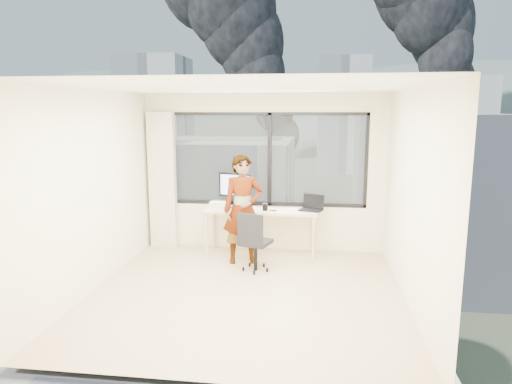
% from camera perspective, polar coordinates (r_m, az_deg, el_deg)
% --- Properties ---
extents(floor, '(4.00, 4.00, 0.01)m').
position_cam_1_polar(floor, '(6.05, -1.24, -12.49)').
color(floor, tan).
rests_on(floor, ground).
extents(ceiling, '(4.00, 4.00, 0.01)m').
position_cam_1_polar(ceiling, '(5.58, -1.35, 12.95)').
color(ceiling, white).
rests_on(ceiling, ground).
extents(wall_front, '(4.00, 0.01, 2.60)m').
position_cam_1_polar(wall_front, '(3.76, -5.89, -5.77)').
color(wall_front, beige).
rests_on(wall_front, ground).
extents(wall_left, '(0.01, 4.00, 2.60)m').
position_cam_1_polar(wall_left, '(6.29, -19.62, 0.16)').
color(wall_left, beige).
rests_on(wall_left, ground).
extents(wall_right, '(0.01, 4.00, 2.60)m').
position_cam_1_polar(wall_right, '(5.73, 18.90, -0.73)').
color(wall_right, beige).
rests_on(wall_right, ground).
extents(window_wall, '(3.30, 0.16, 1.55)m').
position_cam_1_polar(window_wall, '(7.60, 1.34, 4.10)').
color(window_wall, black).
rests_on(window_wall, ground).
extents(curtain, '(0.45, 0.14, 2.30)m').
position_cam_1_polar(curtain, '(7.91, -11.62, 1.40)').
color(curtain, beige).
rests_on(curtain, floor).
extents(desk, '(1.80, 0.60, 0.75)m').
position_cam_1_polar(desk, '(7.48, 0.65, -4.96)').
color(desk, '#D0C18B').
rests_on(desk, floor).
extents(chair, '(0.58, 0.58, 0.91)m').
position_cam_1_polar(chair, '(6.70, -0.05, -6.08)').
color(chair, black).
rests_on(chair, floor).
extents(person, '(0.69, 0.55, 1.67)m').
position_cam_1_polar(person, '(6.98, -1.64, -2.19)').
color(person, '#2D2D33').
rests_on(person, floor).
extents(monitor, '(0.59, 0.29, 0.58)m').
position_cam_1_polar(monitor, '(7.48, -2.60, 0.25)').
color(monitor, black).
rests_on(monitor, desk).
extents(game_console, '(0.33, 0.28, 0.08)m').
position_cam_1_polar(game_console, '(7.67, -4.51, -1.46)').
color(game_console, white).
rests_on(game_console, desk).
extents(laptop, '(0.45, 0.47, 0.23)m').
position_cam_1_polar(laptop, '(7.32, 6.89, -1.45)').
color(laptop, black).
rests_on(laptop, desk).
extents(cellphone, '(0.12, 0.08, 0.01)m').
position_cam_1_polar(cellphone, '(7.28, 2.12, -2.31)').
color(cellphone, black).
rests_on(cellphone, desk).
extents(pen_cup, '(0.11, 0.11, 0.11)m').
position_cam_1_polar(pen_cup, '(7.29, 1.15, -1.88)').
color(pen_cup, black).
rests_on(pen_cup, desk).
extents(handbag, '(0.25, 0.17, 0.18)m').
position_cam_1_polar(handbag, '(7.51, 6.90, -1.35)').
color(handbag, '#0D4D53').
rests_on(handbag, desk).
extents(exterior_ground, '(400.00, 400.00, 0.04)m').
position_cam_1_polar(exterior_ground, '(126.58, 6.92, 2.69)').
color(exterior_ground, '#515B3D').
rests_on(exterior_ground, ground).
extents(near_bldg_a, '(16.00, 12.00, 14.00)m').
position_cam_1_polar(near_bldg_a, '(38.02, -7.91, -4.13)').
color(near_bldg_a, beige).
rests_on(near_bldg_a, exterior_ground).
extents(near_bldg_b, '(14.00, 13.00, 16.00)m').
position_cam_1_polar(near_bldg_b, '(45.69, 21.36, -1.04)').
color(near_bldg_b, silver).
rests_on(near_bldg_b, exterior_ground).
extents(far_tower_a, '(14.00, 14.00, 28.00)m').
position_cam_1_polar(far_tower_a, '(106.74, -12.42, 8.69)').
color(far_tower_a, silver).
rests_on(far_tower_a, exterior_ground).
extents(far_tower_b, '(13.00, 13.00, 30.00)m').
position_cam_1_polar(far_tower_b, '(125.73, 10.76, 9.39)').
color(far_tower_b, silver).
rests_on(far_tower_b, exterior_ground).
extents(far_tower_c, '(15.00, 15.00, 26.00)m').
position_cam_1_polar(far_tower_c, '(152.10, 24.48, 8.02)').
color(far_tower_c, silver).
rests_on(far_tower_c, exterior_ground).
extents(far_tower_d, '(16.00, 14.00, 22.00)m').
position_cam_1_polar(far_tower_d, '(167.08, -14.15, 8.04)').
color(far_tower_d, silver).
rests_on(far_tower_d, exterior_ground).
extents(hill_a, '(288.00, 216.00, 90.00)m').
position_cam_1_polar(hill_a, '(347.60, -13.11, 7.22)').
color(hill_a, slate).
rests_on(hill_a, exterior_ground).
extents(hill_b, '(300.00, 220.00, 96.00)m').
position_cam_1_polar(hill_b, '(340.67, 24.43, 6.53)').
color(hill_b, slate).
rests_on(hill_b, exterior_ground).
extents(tree_a, '(7.00, 7.00, 8.00)m').
position_cam_1_polar(tree_a, '(34.53, -22.93, -11.58)').
color(tree_a, '#184A1C').
rests_on(tree_a, exterior_ground).
extents(tree_b, '(7.60, 7.60, 9.00)m').
position_cam_1_polar(tree_b, '(26.51, 13.99, -16.65)').
color(tree_b, '#184A1C').
rests_on(tree_b, exterior_ground).
extents(smoke_plume_b, '(30.00, 18.00, 70.00)m').
position_cam_1_polar(smoke_plume_b, '(185.33, 25.44, 16.88)').
color(smoke_plume_b, black).
rests_on(smoke_plume_b, exterior_ground).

